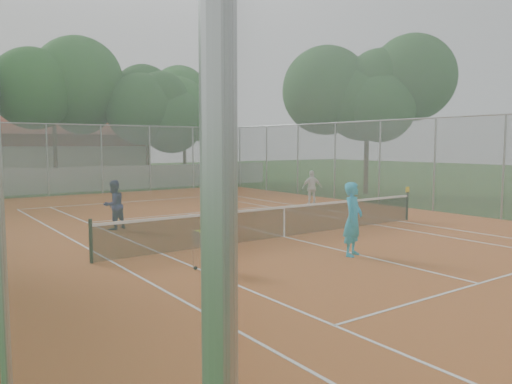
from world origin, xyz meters
TOP-DOWN VIEW (x-y plane):
  - ground at (0.00, 0.00)m, footprint 120.00×120.00m
  - court_pad at (0.00, 0.00)m, footprint 18.00×34.00m
  - court_lines at (0.00, 0.00)m, footprint 10.98×23.78m
  - tennis_net at (0.00, 0.00)m, footprint 11.88×0.10m
  - perimeter_fence at (0.00, 0.00)m, footprint 18.00×34.00m
  - boundary_wall at (0.00, 19.00)m, footprint 26.00×0.30m
  - clubhouse at (-2.00, 29.00)m, footprint 16.40×9.00m
  - tropical_trees at (0.00, 22.00)m, footprint 29.00×19.00m
  - player_near at (-0.20, -3.06)m, footprint 0.82×0.70m
  - player_far_left at (-3.81, 4.38)m, footprint 0.98×0.88m
  - player_far_right at (6.18, 5.63)m, footprint 1.04×0.77m
  - ball_hopper at (-4.03, -2.23)m, footprint 0.61×0.61m

SIDE VIEW (x-z plane):
  - ground at x=0.00m, z-range 0.00..0.00m
  - court_pad at x=0.00m, z-range 0.00..0.02m
  - court_lines at x=0.00m, z-range 0.02..0.03m
  - tennis_net at x=0.00m, z-range 0.02..1.00m
  - ball_hopper at x=-4.03m, z-range 0.02..1.03m
  - boundary_wall at x=0.00m, z-range 0.00..1.50m
  - player_far_right at x=6.18m, z-range 0.02..1.66m
  - player_far_left at x=-3.81m, z-range 0.02..1.68m
  - player_near at x=-0.20m, z-range 0.02..1.92m
  - perimeter_fence at x=0.00m, z-range 0.00..4.00m
  - clubhouse at x=-2.00m, z-range 0.00..4.40m
  - tropical_trees at x=0.00m, z-range 0.00..10.00m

